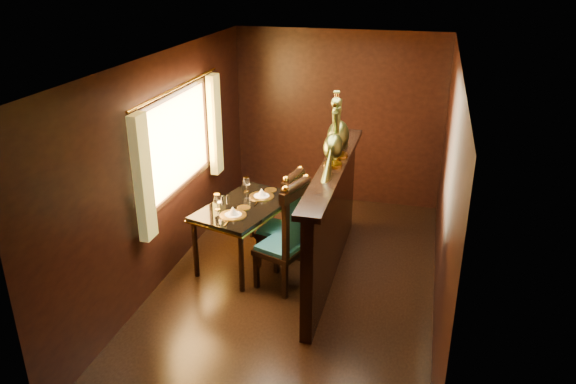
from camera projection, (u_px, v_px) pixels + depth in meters
The scene contains 8 objects.
ground at pixel (297, 284), 6.32m from camera, with size 5.00×5.00×0.00m, color black.
room_shell at pixel (290, 150), 5.74m from camera, with size 3.04×5.04×2.52m.
partition at pixel (331, 219), 6.24m from camera, with size 0.26×2.70×1.36m.
dining_table at pixel (246, 210), 6.53m from camera, with size 1.09×1.43×0.95m.
chair_left at pixel (290, 233), 5.98m from camera, with size 0.61×0.63×1.32m.
chair_right at pixel (287, 217), 6.45m from camera, with size 0.52×0.54×1.22m.
peacock_left at pixel (334, 135), 5.79m from camera, with size 0.21×0.57×0.68m, color #1C5537, non-canonical shape.
peacock_right at pixel (339, 123), 6.04m from camera, with size 0.25×0.66×0.79m, color #1C5537, non-canonical shape.
Camera 1 is at (1.25, -5.27, 3.42)m, focal length 35.00 mm.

